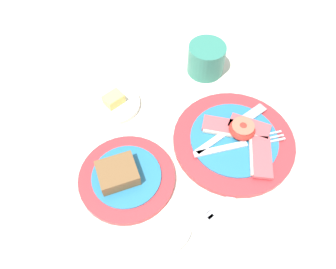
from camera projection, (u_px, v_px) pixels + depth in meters
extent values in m
plane|color=beige|center=(209.00, 171.00, 0.62)|extent=(3.00, 3.00, 0.00)
cylinder|color=red|center=(233.00, 141.00, 0.66)|extent=(0.24, 0.24, 0.01)
cylinder|color=teal|center=(234.00, 139.00, 0.65)|extent=(0.17, 0.17, 0.00)
cube|color=#BC5156|center=(249.00, 126.00, 0.66)|extent=(0.08, 0.09, 0.01)
cube|color=beige|center=(247.00, 132.00, 0.65)|extent=(0.06, 0.07, 0.01)
cube|color=#BC5156|center=(262.00, 157.00, 0.62)|extent=(0.08, 0.09, 0.01)
cube|color=beige|center=(253.00, 156.00, 0.62)|extent=(0.06, 0.07, 0.01)
cube|color=#BC5156|center=(220.00, 125.00, 0.66)|extent=(0.08, 0.07, 0.01)
cube|color=beige|center=(219.00, 132.00, 0.65)|extent=(0.06, 0.05, 0.01)
ellipsoid|color=red|center=(242.00, 129.00, 0.65)|extent=(0.05, 0.05, 0.03)
cylinder|color=#DB664C|center=(243.00, 126.00, 0.64)|extent=(0.04, 0.04, 0.00)
cube|color=silver|center=(221.00, 149.00, 0.63)|extent=(0.11, 0.04, 0.00)
cube|color=silver|center=(256.00, 141.00, 0.64)|extent=(0.03, 0.02, 0.00)
cube|color=silver|center=(275.00, 141.00, 0.64)|extent=(0.04, 0.02, 0.00)
cube|color=silver|center=(273.00, 138.00, 0.65)|extent=(0.04, 0.02, 0.00)
cube|color=silver|center=(272.00, 134.00, 0.65)|extent=(0.04, 0.02, 0.00)
cube|color=silver|center=(217.00, 139.00, 0.64)|extent=(0.11, 0.03, 0.00)
cube|color=#9EA0A5|center=(250.00, 116.00, 0.68)|extent=(0.08, 0.03, 0.00)
cylinder|color=red|center=(127.00, 178.00, 0.61)|extent=(0.18, 0.18, 0.01)
cylinder|color=teal|center=(126.00, 176.00, 0.60)|extent=(0.13, 0.13, 0.00)
cube|color=brown|center=(118.00, 173.00, 0.59)|extent=(0.08, 0.07, 0.03)
cylinder|color=#337F6B|center=(206.00, 59.00, 0.74)|extent=(0.08, 0.08, 0.07)
cylinder|color=white|center=(208.00, 48.00, 0.72)|extent=(0.07, 0.07, 0.01)
cylinder|color=silver|center=(115.00, 104.00, 0.71)|extent=(0.11, 0.11, 0.01)
cube|color=#F4E06B|center=(114.00, 99.00, 0.70)|extent=(0.05, 0.04, 0.02)
cube|color=silver|center=(219.00, 207.00, 0.58)|extent=(0.11, 0.03, 0.01)
ellipsoid|color=silver|center=(174.00, 244.00, 0.54)|extent=(0.07, 0.04, 0.01)
cube|color=silver|center=(231.00, 240.00, 0.55)|extent=(0.03, 0.11, 0.01)
cube|color=silver|center=(202.00, 207.00, 0.58)|extent=(0.02, 0.03, 0.01)
cube|color=silver|center=(193.00, 189.00, 0.60)|extent=(0.01, 0.04, 0.00)
cube|color=silver|center=(189.00, 192.00, 0.60)|extent=(0.01, 0.04, 0.00)
cube|color=silver|center=(186.00, 194.00, 0.60)|extent=(0.01, 0.04, 0.00)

